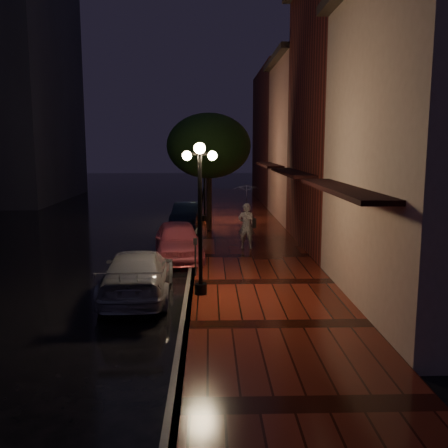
% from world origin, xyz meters
% --- Properties ---
extents(ground, '(120.00, 120.00, 0.00)m').
position_xyz_m(ground, '(0.00, 0.00, 0.00)').
color(ground, black).
rests_on(ground, ground).
extents(sidewalk, '(4.50, 60.00, 0.15)m').
position_xyz_m(sidewalk, '(2.25, 0.00, 0.07)').
color(sidewalk, '#41140B').
rests_on(sidewalk, ground).
extents(curb, '(0.25, 60.00, 0.15)m').
position_xyz_m(curb, '(0.00, 0.00, 0.07)').
color(curb, '#595451').
rests_on(curb, ground).
extents(storefront_mid, '(5.00, 8.00, 11.00)m').
position_xyz_m(storefront_mid, '(7.00, 2.00, 5.50)').
color(storefront_mid, '#511914').
rests_on(storefront_mid, ground).
extents(storefront_far, '(5.00, 8.00, 9.00)m').
position_xyz_m(storefront_far, '(7.00, 10.00, 4.50)').
color(storefront_far, '#8C5951').
rests_on(storefront_far, ground).
extents(storefront_extra, '(5.00, 12.00, 10.00)m').
position_xyz_m(storefront_extra, '(7.00, 20.00, 5.00)').
color(storefront_extra, '#511914').
rests_on(storefront_extra, ground).
extents(streetlamp_near, '(0.96, 0.36, 4.31)m').
position_xyz_m(streetlamp_near, '(0.35, -5.00, 2.60)').
color(streetlamp_near, black).
rests_on(streetlamp_near, sidewalk).
extents(streetlamp_far, '(0.96, 0.36, 4.31)m').
position_xyz_m(streetlamp_far, '(0.35, 9.00, 2.60)').
color(streetlamp_far, black).
rests_on(streetlamp_far, sidewalk).
extents(street_tree, '(4.16, 4.16, 5.80)m').
position_xyz_m(street_tree, '(0.61, 5.99, 4.24)').
color(street_tree, black).
rests_on(street_tree, sidewalk).
extents(pink_car, '(2.26, 4.53, 1.48)m').
position_xyz_m(pink_car, '(-0.60, 0.07, 0.74)').
color(pink_car, '#DD5B6F').
rests_on(pink_car, ground).
extents(navy_car, '(1.71, 4.07, 1.31)m').
position_xyz_m(navy_car, '(-0.60, 7.83, 0.65)').
color(navy_car, black).
rests_on(navy_car, ground).
extents(silver_car, '(2.13, 4.85, 1.39)m').
position_xyz_m(silver_car, '(-1.47, -4.79, 0.69)').
color(silver_car, '#94949B').
rests_on(silver_car, ground).
extents(woman_with_umbrella, '(1.10, 1.12, 2.65)m').
position_xyz_m(woman_with_umbrella, '(2.14, 1.34, 1.90)').
color(woman_with_umbrella, white).
rests_on(woman_with_umbrella, sidewalk).
extents(parking_meter, '(0.13, 0.10, 1.26)m').
position_xyz_m(parking_meter, '(0.15, -3.00, 0.91)').
color(parking_meter, black).
rests_on(parking_meter, sidewalk).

